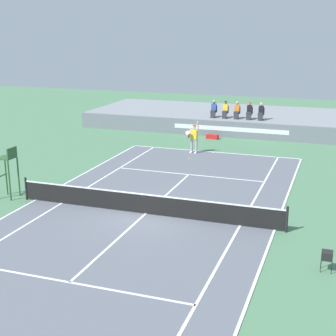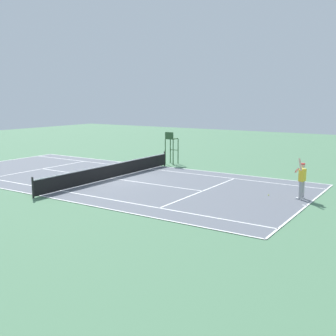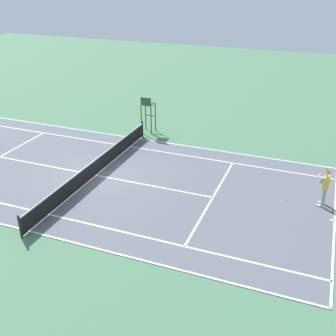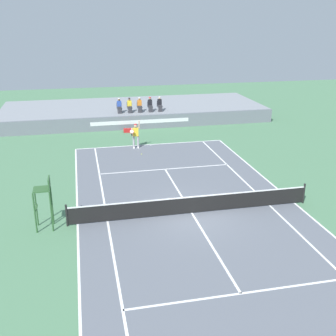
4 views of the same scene
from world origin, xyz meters
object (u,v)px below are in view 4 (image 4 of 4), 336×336
spectator_seated_4 (160,104)px  tennis_ball (142,154)px  spectator_seated_0 (119,106)px  spectator_seated_2 (140,105)px  spectator_seated_3 (150,105)px  tennis_player (136,135)px  equipment_bag (129,130)px  umpire_chair (44,197)px  spectator_seated_1 (130,106)px

spectator_seated_4 → tennis_ball: bearing=-109.5°
spectator_seated_0 → spectator_seated_2: (1.78, 0.00, 0.00)m
spectator_seated_0 → spectator_seated_3: bearing=0.0°
tennis_player → equipment_bag: tennis_player is taller
spectator_seated_0 → umpire_chair: bearing=-106.2°
spectator_seated_0 → spectator_seated_4: (3.58, 0.00, 0.00)m
spectator_seated_3 → umpire_chair: (-7.95, -18.05, -0.23)m
spectator_seated_2 → equipment_bag: (-1.27, -2.21, -1.63)m
spectator_seated_4 → spectator_seated_3: bearing=180.0°
spectator_seated_4 → spectator_seated_0: bearing=180.0°
spectator_seated_4 → tennis_player: (-3.13, -6.76, -0.80)m
spectator_seated_0 → spectator_seated_1: bearing=0.0°
spectator_seated_3 → tennis_ball: bearing=-104.1°
spectator_seated_2 → spectator_seated_3: 0.93m
spectator_seated_1 → equipment_bag: bearing=-100.0°
spectator_seated_0 → spectator_seated_2: 1.78m
tennis_ball → spectator_seated_3: bearing=75.9°
spectator_seated_3 → spectator_seated_4: same height
spectator_seated_2 → tennis_player: 6.94m
spectator_seated_4 → tennis_player: bearing=-114.8°
spectator_seated_3 → umpire_chair: size_ratio=0.52×
spectator_seated_4 → spectator_seated_1: bearing=180.0°
spectator_seated_4 → equipment_bag: size_ratio=1.36×
spectator_seated_1 → spectator_seated_4: same height
spectator_seated_1 → spectator_seated_2: same height
spectator_seated_1 → spectator_seated_3: bearing=0.0°
equipment_bag → tennis_ball: bearing=-89.0°
umpire_chair → tennis_ball: bearing=58.9°
spectator_seated_0 → tennis_player: 6.82m
spectator_seated_1 → spectator_seated_3: (1.82, 0.00, 0.00)m
spectator_seated_0 → tennis_ball: 8.56m
spectator_seated_0 → tennis_ball: (0.62, -8.35, -1.76)m
spectator_seated_4 → umpire_chair: 20.09m
tennis_ball → spectator_seated_0: bearing=94.2°
spectator_seated_2 → umpire_chair: (-7.02, -18.05, -0.23)m
spectator_seated_3 → spectator_seated_2: bearing=180.0°
tennis_ball → equipment_bag: size_ratio=0.07×
tennis_player → equipment_bag: (0.06, 4.55, -0.83)m
spectator_seated_1 → tennis_ball: 8.54m
spectator_seated_0 → tennis_ball: spectator_seated_0 is taller
spectator_seated_2 → umpire_chair: 19.37m
spectator_seated_2 → equipment_bag: bearing=-120.0°
spectator_seated_0 → equipment_bag: spectator_seated_0 is taller
spectator_seated_3 → tennis_ball: size_ratio=18.60×
spectator_seated_1 → tennis_ball: (-0.28, -8.35, -1.76)m
spectator_seated_0 → tennis_player: bearing=-86.2°
spectator_seated_2 → equipment_bag: spectator_seated_2 is taller
tennis_ball → umpire_chair: (-5.86, -9.70, 1.52)m
spectator_seated_3 → spectator_seated_4: (0.86, 0.00, 0.00)m
spectator_seated_1 → equipment_bag: size_ratio=1.36×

